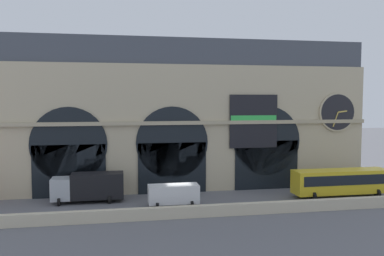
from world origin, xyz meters
The scene contains 6 objects.
ground_plane centered at (0.00, 0.00, 0.00)m, with size 200.00×200.00×0.00m, color slate.
quay_parapet_wall centered at (0.00, -5.13, 0.55)m, with size 90.00×0.70×1.10m, color beige.
station_building centered at (0.05, 7.15, 8.88)m, with size 48.95×4.71×18.30m.
box_truck_midwest centered at (-9.35, 2.37, 1.70)m, with size 7.50×2.91×3.12m.
van_center centered at (-0.66, -0.79, 1.25)m, with size 5.20×2.48×2.20m.
bus_east centered at (18.41, -0.45, 1.78)m, with size 11.00×3.25×3.10m.
Camera 1 is at (-6.10, -41.01, 10.92)m, focal length 37.27 mm.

